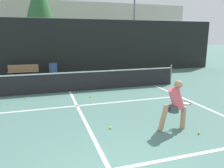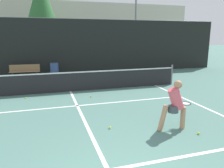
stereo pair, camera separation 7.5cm
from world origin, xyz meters
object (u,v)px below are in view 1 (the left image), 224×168
player_practicing (175,103)px  parked_car (42,62)px  courtside_bench (24,71)px  trash_bin (53,70)px

player_practicing → parked_car: parked_car is taller
courtside_bench → parked_car: parked_car is taller
courtside_bench → trash_bin: size_ratio=1.82×
trash_bin → parked_car: 3.46m
player_practicing → parked_car: (-3.57, 12.69, -0.12)m
courtside_bench → parked_car: bearing=72.9°
player_practicing → courtside_bench: player_practicing is taller
parked_car → courtside_bench: bearing=-108.3°
trash_bin → player_practicing: bearing=-72.8°
player_practicing → trash_bin: (-2.88, 9.30, -0.27)m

